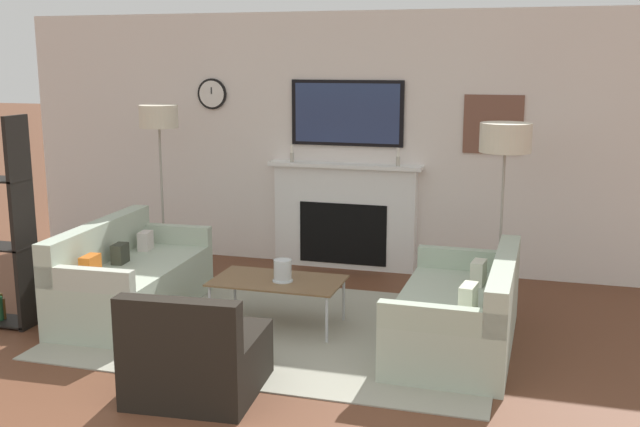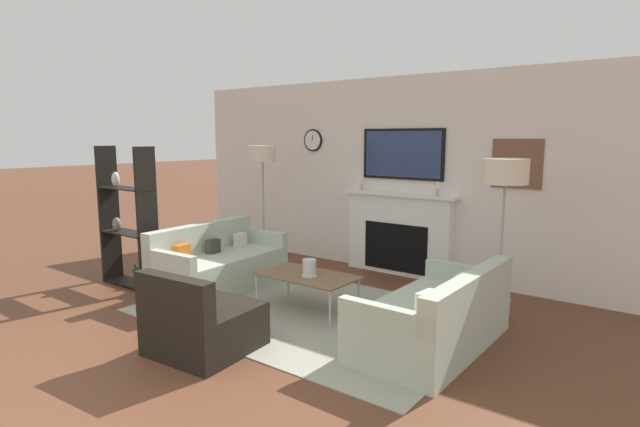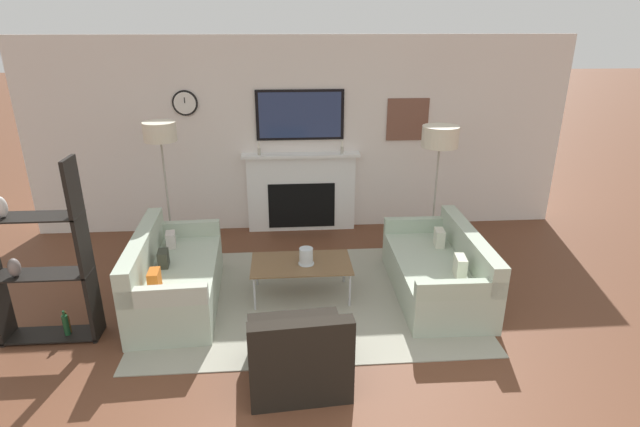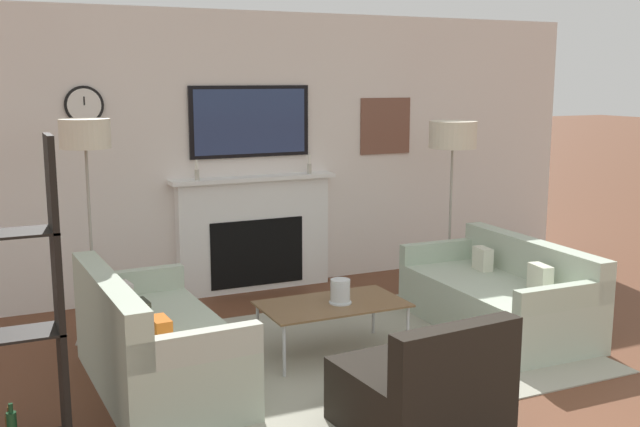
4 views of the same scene
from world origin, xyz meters
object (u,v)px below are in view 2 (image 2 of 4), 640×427
object	(u,v)px
armchair	(202,324)
coffee_table	(307,277)
couch_left	(218,266)
floor_lamp_left	(263,156)
shelf_unit	(127,221)
hurricane_candle	(309,269)
floor_lamp_right	(506,173)
couch_right	(436,319)

from	to	relation	value
armchair	coffee_table	distance (m)	1.40
couch_left	floor_lamp_left	bearing A→B (deg)	101.92
couch_left	shelf_unit	size ratio (longest dim) A/B	0.96
shelf_unit	coffee_table	bearing A→B (deg)	13.96
armchair	hurricane_candle	size ratio (longest dim) A/B	4.77
coffee_table	floor_lamp_right	bearing A→B (deg)	30.15
floor_lamp_left	armchair	bearing A→B (deg)	-57.99
floor_lamp_left	floor_lamp_right	distance (m)	3.34
floor_lamp_right	shelf_unit	distance (m)	4.53
coffee_table	floor_lamp_left	size ratio (longest dim) A/B	0.61
armchair	couch_right	bearing A→B (deg)	39.57
armchair	floor_lamp_right	world-z (taller)	floor_lamp_right
hurricane_candle	floor_lamp_left	size ratio (longest dim) A/B	0.10
hurricane_candle	shelf_unit	size ratio (longest dim) A/B	0.10
couch_right	floor_lamp_left	size ratio (longest dim) A/B	0.97
couch_right	hurricane_candle	bearing A→B (deg)	178.76
floor_lamp_left	shelf_unit	size ratio (longest dim) A/B	1.00
hurricane_candle	floor_lamp_right	world-z (taller)	floor_lamp_right
floor_lamp_right	floor_lamp_left	bearing A→B (deg)	180.00
hurricane_candle	floor_lamp_left	world-z (taller)	floor_lamp_left
couch_right	floor_lamp_left	xyz separation A→B (m)	(-3.11, 1.07, 1.36)
couch_left	floor_lamp_left	world-z (taller)	floor_lamp_left
floor_lamp_right	shelf_unit	world-z (taller)	shelf_unit
hurricane_candle	couch_right	bearing A→B (deg)	-1.24
floor_lamp_left	floor_lamp_right	xyz separation A→B (m)	(3.34, 0.00, -0.10)
couch_left	shelf_unit	bearing A→B (deg)	-152.88
couch_right	armchair	bearing A→B (deg)	-140.43
coffee_table	floor_lamp_left	world-z (taller)	floor_lamp_left
couch_left	couch_right	xyz separation A→B (m)	(2.89, 0.00, -0.03)
couch_left	couch_right	size ratio (longest dim) A/B	0.99
couch_right	coffee_table	bearing A→B (deg)	177.85
couch_left	hurricane_candle	size ratio (longest dim) A/B	9.27
couch_left	coffee_table	distance (m)	1.37
coffee_table	shelf_unit	world-z (taller)	shelf_unit
armchair	floor_lamp_right	size ratio (longest dim) A/B	0.52
hurricane_candle	floor_lamp_left	xyz separation A→B (m)	(-1.64, 1.04, 1.14)
couch_left	floor_lamp_left	size ratio (longest dim) A/B	0.96
couch_left	armchair	distance (m)	1.84
couch_left	shelf_unit	distance (m)	1.31
shelf_unit	hurricane_candle	bearing A→B (deg)	13.12
couch_right	armchair	size ratio (longest dim) A/B	1.96
couch_left	floor_lamp_left	distance (m)	1.72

